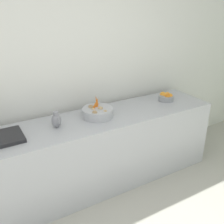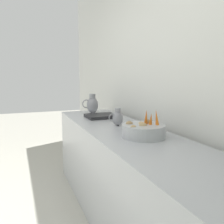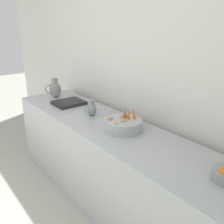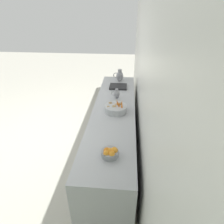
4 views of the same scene
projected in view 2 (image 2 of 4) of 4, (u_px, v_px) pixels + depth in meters
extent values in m
cube|color=#ADAFB5|center=(134.00, 184.00, 2.06)|extent=(0.67, 3.04, 0.87)
cylinder|color=#ADAFB5|center=(144.00, 131.00, 1.92)|extent=(0.35, 0.35, 0.10)
torus|color=#ADAFB5|center=(143.00, 136.00, 1.92)|extent=(0.20, 0.20, 0.01)
cone|color=orange|center=(157.00, 119.00, 1.90)|extent=(0.04, 0.07, 0.16)
cone|color=orange|center=(146.00, 118.00, 1.92)|extent=(0.07, 0.10, 0.16)
cone|color=orange|center=(151.00, 120.00, 1.90)|extent=(0.03, 0.05, 0.12)
ellipsoid|color=#9E7F56|center=(148.00, 123.00, 1.98)|extent=(0.07, 0.06, 0.05)
ellipsoid|color=#9E7F56|center=(129.00, 124.00, 1.95)|extent=(0.06, 0.05, 0.05)
ellipsoid|color=tan|center=(133.00, 127.00, 1.84)|extent=(0.05, 0.04, 0.04)
ellipsoid|color=tan|center=(141.00, 124.00, 1.96)|extent=(0.05, 0.04, 0.04)
ellipsoid|color=tan|center=(143.00, 126.00, 1.88)|extent=(0.06, 0.05, 0.05)
ellipsoid|color=gray|center=(93.00, 105.00, 3.15)|extent=(0.15, 0.15, 0.21)
cylinder|color=gray|center=(92.00, 96.00, 3.13)|extent=(0.08, 0.08, 0.06)
torus|color=gray|center=(86.00, 104.00, 3.12)|extent=(0.11, 0.01, 0.11)
ellipsoid|color=gray|center=(118.00, 118.00, 2.36)|extent=(0.10, 0.10, 0.14)
cylinder|color=gray|center=(118.00, 110.00, 2.34)|extent=(0.05, 0.05, 0.04)
torus|color=gray|center=(112.00, 117.00, 2.33)|extent=(0.08, 0.01, 0.08)
cube|color=#232326|center=(101.00, 116.00, 2.82)|extent=(0.34, 0.30, 0.04)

